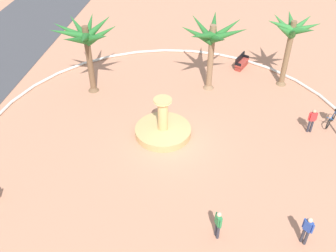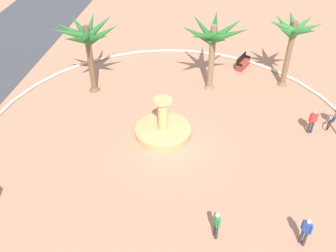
{
  "view_description": "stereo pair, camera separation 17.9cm",
  "coord_description": "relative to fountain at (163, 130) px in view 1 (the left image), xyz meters",
  "views": [
    {
      "loc": [
        -17.16,
        -2.59,
        14.96
      ],
      "look_at": [
        0.18,
        0.16,
        1.0
      ],
      "focal_mm": 41.03,
      "sensor_mm": 36.0,
      "label": 1
    },
    {
      "loc": [
        -17.13,
        -2.76,
        14.96
      ],
      "look_at": [
        0.18,
        0.16,
        1.0
      ],
      "focal_mm": 41.03,
      "sensor_mm": 36.0,
      "label": 2
    }
  ],
  "objects": [
    {
      "name": "ground_plane",
      "position": [
        -0.6,
        -0.53,
        -0.35
      ],
      "size": [
        80.0,
        80.0,
        0.0
      ],
      "primitive_type": "plane",
      "color": "tan"
    },
    {
      "name": "plaza_curb",
      "position": [
        -0.6,
        -0.53,
        -0.25
      ],
      "size": [
        23.04,
        23.04,
        0.2
      ],
      "primitive_type": "torus",
      "color": "silver",
      "rests_on": "ground"
    },
    {
      "name": "fountain",
      "position": [
        0.0,
        0.0,
        0.0
      ],
      "size": [
        3.41,
        3.41,
        2.56
      ],
      "color": "tan",
      "rests_on": "ground"
    },
    {
      "name": "palm_tree_near_fountain",
      "position": [
        5.66,
        -2.35,
        3.51
      ],
      "size": [
        4.61,
        4.54,
        5.02
      ],
      "color": "#8E6B4C",
      "rests_on": "ground"
    },
    {
      "name": "palm_tree_by_curb",
      "position": [
        6.94,
        -7.49,
        3.62
      ],
      "size": [
        3.55,
        3.62,
        5.08
      ],
      "color": "brown",
      "rests_on": "ground"
    },
    {
      "name": "palm_tree_mid_plaza",
      "position": [
        4.02,
        5.72,
        3.68
      ],
      "size": [
        4.53,
        4.42,
        5.09
      ],
      "color": "brown",
      "rests_on": "ground"
    },
    {
      "name": "bench_west",
      "position": [
        8.96,
        -4.63,
        -0.0
      ],
      "size": [
        1.67,
        1.09,
        1.0
      ],
      "color": "#B73D33",
      "rests_on": "ground"
    },
    {
      "name": "bicycle_red_frame",
      "position": [
        2.61,
        -10.23,
        0.03
      ],
      "size": [
        1.53,
        0.9,
        0.94
      ],
      "color": "black",
      "rests_on": "ground"
    },
    {
      "name": "person_cyclist_helmet",
      "position": [
        1.63,
        -8.81,
        0.58
      ],
      "size": [
        0.26,
        0.52,
        1.66
      ],
      "color": "#33333D",
      "rests_on": "ground"
    },
    {
      "name": "person_cyclist_photo",
      "position": [
        -6.88,
        -3.65,
        0.59
      ],
      "size": [
        0.48,
        0.34,
        1.67
      ],
      "color": "#33333D",
      "rests_on": "ground"
    },
    {
      "name": "person_pedestrian_stroll",
      "position": [
        -6.6,
        -7.53,
        0.61
      ],
      "size": [
        0.38,
        0.42,
        1.71
      ],
      "color": "#33333D",
      "rests_on": "ground"
    }
  ]
}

